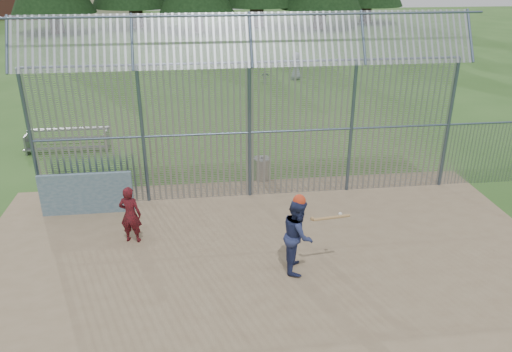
{
  "coord_description": "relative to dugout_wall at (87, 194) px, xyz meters",
  "views": [
    {
      "loc": [
        -1.47,
        -9.96,
        6.64
      ],
      "look_at": [
        0.0,
        2.0,
        1.3
      ],
      "focal_mm": 35.0,
      "sensor_mm": 36.0,
      "label": 1
    }
  ],
  "objects": [
    {
      "name": "onlooker",
      "position": [
        1.37,
        -1.67,
        0.15
      ],
      "size": [
        0.62,
        0.48,
        1.5
      ],
      "primitive_type": "imported",
      "rotation": [
        0.0,
        0.0,
        2.9
      ],
      "color": "maroon",
      "rests_on": "dirt_infield"
    },
    {
      "name": "dirt_infield",
      "position": [
        4.6,
        -3.4,
        -0.61
      ],
      "size": [
        14.0,
        10.0,
        0.02
      ],
      "primitive_type": "cube",
      "color": "#756047",
      "rests_on": "ground"
    },
    {
      "name": "bg_kid_standing",
      "position": [
        8.94,
        15.52,
        0.18
      ],
      "size": [
        0.93,
        0.82,
        1.59
      ],
      "primitive_type": "imported",
      "rotation": [
        0.0,
        0.0,
        3.64
      ],
      "color": "slate",
      "rests_on": "ground"
    },
    {
      "name": "bleacher",
      "position": [
        -1.66,
        5.25,
        -0.21
      ],
      "size": [
        3.0,
        0.95,
        0.72
      ],
      "color": "slate",
      "rests_on": "ground"
    },
    {
      "name": "bg_kid_seated",
      "position": [
        7.04,
        14.76,
        -0.23
      ],
      "size": [
        0.46,
        0.19,
        0.78
      ],
      "primitive_type": "imported",
      "rotation": [
        0.0,
        0.0,
        3.14
      ],
      "color": "slate",
      "rests_on": "ground"
    },
    {
      "name": "batting_gear",
      "position": [
        5.37,
        -3.39,
        1.07
      ],
      "size": [
        1.27,
        0.38,
        0.58
      ],
      "color": "red",
      "rests_on": "ground"
    },
    {
      "name": "ground",
      "position": [
        4.6,
        -2.9,
        -0.62
      ],
      "size": [
        120.0,
        120.0,
        0.0
      ],
      "primitive_type": "plane",
      "color": "#2D511E",
      "rests_on": "ground"
    },
    {
      "name": "dugout_wall",
      "position": [
        0.0,
        0.0,
        0.0
      ],
      "size": [
        2.5,
        0.12,
        1.2
      ],
      "primitive_type": "cube",
      "color": "#38566B",
      "rests_on": "dirt_infield"
    },
    {
      "name": "trash_can",
      "position": [
        5.11,
        1.71,
        -0.24
      ],
      "size": [
        0.56,
        0.56,
        0.82
      ],
      "color": "#999BA1",
      "rests_on": "ground"
    },
    {
      "name": "backstop_fence",
      "position": [
        6.41,
        0.53,
        1.74
      ],
      "size": [
        20.09,
        0.81,
        5.3
      ],
      "color": "#47566B",
      "rests_on": "ground"
    },
    {
      "name": "batter",
      "position": [
        5.25,
        -3.36,
        0.28
      ],
      "size": [
        0.8,
        0.96,
        1.76
      ],
      "primitive_type": "imported",
      "rotation": [
        0.0,
        0.0,
        1.4
      ],
      "color": "navy",
      "rests_on": "dirt_infield"
    }
  ]
}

